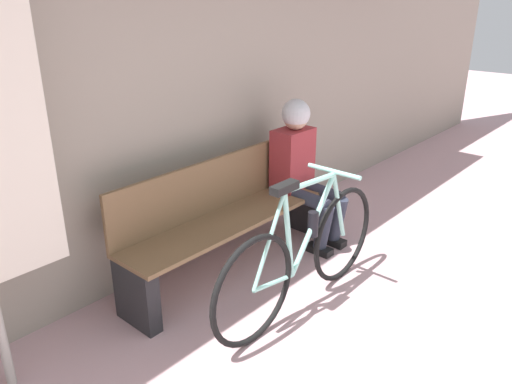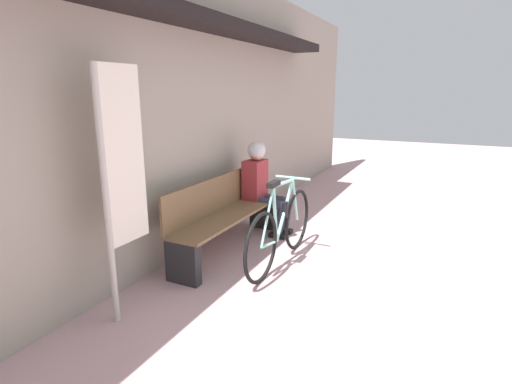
{
  "view_description": "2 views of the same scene",
  "coord_description": "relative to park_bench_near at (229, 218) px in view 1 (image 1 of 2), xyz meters",
  "views": [
    {
      "loc": [
        -2.12,
        0.23,
        1.98
      ],
      "look_at": [
        0.12,
        2.21,
        0.77
      ],
      "focal_mm": 35.0,
      "sensor_mm": 36.0,
      "label": 1
    },
    {
      "loc": [
        -3.48,
        0.35,
        1.81
      ],
      "look_at": [
        0.45,
        2.3,
        0.69
      ],
      "focal_mm": 28.0,
      "sensor_mm": 36.0,
      "label": 2
    }
  ],
  "objects": [
    {
      "name": "bicycle",
      "position": [
        -0.05,
        -0.72,
        -0.02
      ],
      "size": [
        1.67,
        0.4,
        0.94
      ],
      "color": "black",
      "rests_on": "ground_plane"
    },
    {
      "name": "person_seated",
      "position": [
        0.74,
        -0.11,
        0.28
      ],
      "size": [
        0.34,
        0.6,
        1.2
      ],
      "color": "#2D3342",
      "rests_on": "ground_plane"
    },
    {
      "name": "storefront_wall",
      "position": [
        -0.27,
        0.41,
        1.25
      ],
      "size": [
        12.0,
        0.56,
        3.2
      ],
      "color": "#9E9384",
      "rests_on": "ground_plane"
    },
    {
      "name": "park_bench_near",
      "position": [
        0.0,
        0.0,
        0.0
      ],
      "size": [
        1.89,
        0.42,
        0.85
      ],
      "color": "brown",
      "rests_on": "ground_plane"
    }
  ]
}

